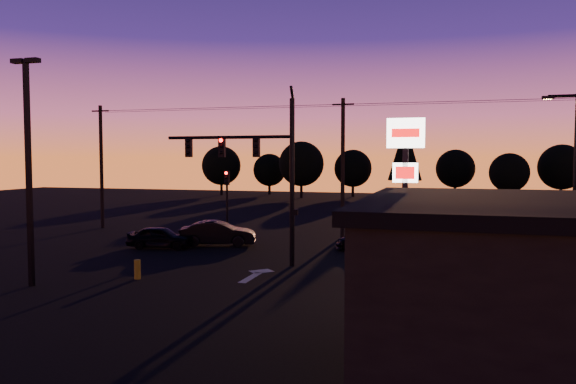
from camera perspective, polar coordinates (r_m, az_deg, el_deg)
name	(u,v)px	position (r m, az deg, el deg)	size (l,w,h in m)	color
ground	(231,282)	(23.96, -5.78, -9.06)	(120.00, 120.00, 0.00)	black
lane_arrow	(256,274)	(25.30, -3.27, -8.36)	(1.20, 3.10, 0.01)	beige
traffic_signal_mast	(260,163)	(27.15, -2.83, 2.94)	(6.79, 0.52, 8.58)	black
secondary_signal	(227,194)	(35.99, -6.22, -0.23)	(0.30, 0.31, 4.35)	black
parking_lot_light	(28,156)	(24.82, -24.89, 3.33)	(1.25, 0.30, 9.14)	black
pylon_sign	(405,165)	(23.20, 11.84, 2.71)	(1.50, 0.28, 6.80)	black
streetlight	(573,176)	(27.59, 26.99, 1.50)	(1.55, 0.35, 8.00)	black
utility_pole_0	(101,166)	(43.47, -18.43, 2.54)	(1.40, 0.26, 9.00)	black
utility_pole_1	(343,167)	(36.29, 5.58, 2.54)	(1.40, 0.26, 9.00)	black
power_wires	(343,105)	(36.44, 5.62, 8.80)	(36.00, 1.22, 0.07)	black
bollard	(137,269)	(25.14, -15.06, -7.60)	(0.28, 0.28, 0.83)	gold
tree_0	(221,166)	(78.02, -6.79, 2.68)	(5.36, 5.36, 6.74)	black
tree_1	(269,170)	(78.69, -1.90, 2.25)	(4.54, 4.54, 5.71)	black
tree_2	(301,164)	(72.15, 1.37, 2.88)	(5.77, 5.78, 7.26)	black
tree_3	(353,168)	(74.76, 6.62, 2.40)	(4.95, 4.95, 6.22)	black
tree_4	(405,151)	(70.87, 11.81, 4.05)	(4.18, 4.18, 9.50)	black
tree_5	(455,169)	(75.63, 16.64, 2.29)	(4.95, 4.95, 6.22)	black
tree_6	(509,173)	(69.91, 21.56, 1.84)	(4.54, 4.54, 5.71)	black
tree_7	(562,167)	(73.63, 26.03, 2.29)	(5.36, 5.36, 6.74)	black
car_left	(160,237)	(33.06, -12.83, -4.51)	(1.51, 3.75, 1.28)	black
car_mid	(218,233)	(33.48, -7.13, -4.19)	(1.55, 4.43, 1.46)	black
car_right	(375,240)	(31.69, 8.80, -4.83)	(1.76, 4.33, 1.26)	black
suv_parked	(515,303)	(19.30, 22.05, -10.39)	(2.20, 4.77, 1.33)	black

